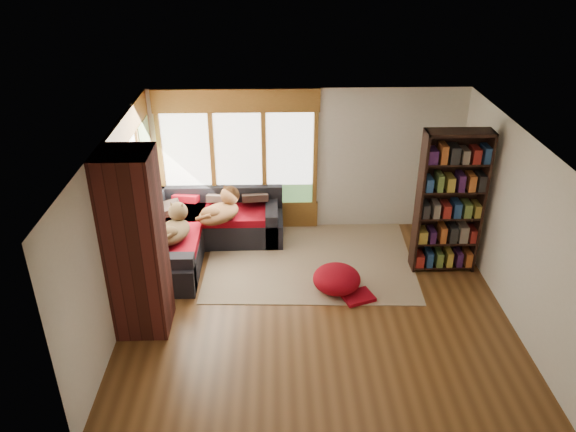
# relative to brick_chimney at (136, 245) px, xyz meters

# --- Properties ---
(floor) EXTENTS (5.50, 5.50, 0.00)m
(floor) POSITION_rel_brick_chimney_xyz_m (2.40, 0.35, -1.30)
(floor) COLOR #523116
(floor) RESTS_ON ground
(ceiling) EXTENTS (5.50, 5.50, 0.00)m
(ceiling) POSITION_rel_brick_chimney_xyz_m (2.40, 0.35, 1.30)
(ceiling) COLOR white
(wall_back) EXTENTS (5.50, 0.04, 2.60)m
(wall_back) POSITION_rel_brick_chimney_xyz_m (2.40, 2.85, 0.00)
(wall_back) COLOR silver
(wall_back) RESTS_ON ground
(wall_front) EXTENTS (5.50, 0.04, 2.60)m
(wall_front) POSITION_rel_brick_chimney_xyz_m (2.40, -2.15, 0.00)
(wall_front) COLOR silver
(wall_front) RESTS_ON ground
(wall_left) EXTENTS (0.04, 5.00, 2.60)m
(wall_left) POSITION_rel_brick_chimney_xyz_m (-0.35, 0.35, 0.00)
(wall_left) COLOR silver
(wall_left) RESTS_ON ground
(wall_right) EXTENTS (0.04, 5.00, 2.60)m
(wall_right) POSITION_rel_brick_chimney_xyz_m (5.15, 0.35, 0.00)
(wall_right) COLOR silver
(wall_right) RESTS_ON ground
(windows_back) EXTENTS (2.82, 0.10, 1.90)m
(windows_back) POSITION_rel_brick_chimney_xyz_m (1.20, 2.82, 0.05)
(windows_back) COLOR brown
(windows_back) RESTS_ON wall_back
(windows_left) EXTENTS (0.10, 2.62, 1.90)m
(windows_left) POSITION_rel_brick_chimney_xyz_m (-0.32, 1.55, 0.05)
(windows_left) COLOR brown
(windows_left) RESTS_ON wall_left
(roller_blind) EXTENTS (0.03, 0.72, 0.90)m
(roller_blind) POSITION_rel_brick_chimney_xyz_m (-0.29, 2.38, 0.45)
(roller_blind) COLOR #7D9C65
(roller_blind) RESTS_ON wall_left
(brick_chimney) EXTENTS (0.70, 0.70, 2.60)m
(brick_chimney) POSITION_rel_brick_chimney_xyz_m (0.00, 0.00, 0.00)
(brick_chimney) COLOR #471914
(brick_chimney) RESTS_ON ground
(sectional_sofa) EXTENTS (2.20, 2.20, 0.80)m
(sectional_sofa) POSITION_rel_brick_chimney_xyz_m (0.45, 2.05, -1.00)
(sectional_sofa) COLOR black
(sectional_sofa) RESTS_ON ground
(area_rug) EXTENTS (3.51, 2.74, 0.01)m
(area_rug) POSITION_rel_brick_chimney_xyz_m (2.40, 1.68, -1.29)
(area_rug) COLOR beige
(area_rug) RESTS_ON ground
(bookshelf) EXTENTS (1.01, 0.34, 2.35)m
(bookshelf) POSITION_rel_brick_chimney_xyz_m (4.54, 1.36, -0.12)
(bookshelf) COLOR black
(bookshelf) RESTS_ON ground
(pouf) EXTENTS (0.77, 0.77, 0.40)m
(pouf) POSITION_rel_brick_chimney_xyz_m (2.76, 0.77, -1.09)
(pouf) COLOR maroon
(pouf) RESTS_ON area_rug
(dog_tan) EXTENTS (0.91, 0.94, 0.46)m
(dog_tan) POSITION_rel_brick_chimney_xyz_m (0.93, 2.04, -0.53)
(dog_tan) COLOR brown
(dog_tan) RESTS_ON sectional_sofa
(dog_brindle) EXTENTS (0.65, 0.88, 0.44)m
(dog_brindle) POSITION_rel_brick_chimney_xyz_m (0.23, 1.46, -0.54)
(dog_brindle) COLOR #3A291A
(dog_brindle) RESTS_ON sectional_sofa
(throw_pillows) EXTENTS (1.98, 1.68, 0.45)m
(throw_pillows) POSITION_rel_brick_chimney_xyz_m (0.48, 2.20, -0.53)
(throw_pillows) COLOR #33241E
(throw_pillows) RESTS_ON sectional_sofa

